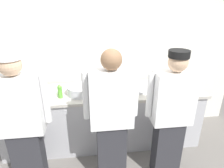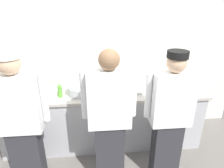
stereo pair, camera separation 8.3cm
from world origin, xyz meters
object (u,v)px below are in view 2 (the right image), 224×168
(plate_stack_front, at_px, (51,92))
(ramekin_red_sauce, at_px, (127,88))
(chef_far_right, at_px, (170,116))
(plate_stack_rear, at_px, (185,88))
(chef_near_left, at_px, (21,122))
(squeeze_bottle_secondary, at_px, (10,92))
(deli_cup, at_px, (110,83))
(sheet_tray, at_px, (150,89))
(ramekin_orange_sauce, at_px, (96,87))
(squeeze_bottle_primary, at_px, (60,91))
(ramekin_green_sauce, at_px, (133,93))
(chefs_knife, at_px, (29,90))
(squeeze_bottle_spare, at_px, (170,77))
(ramekin_yellow_sauce, at_px, (34,97))
(chef_center, at_px, (109,118))
(mixing_bowl_steel, at_px, (81,90))

(plate_stack_front, xyz_separation_m, ramekin_red_sauce, (1.08, 0.05, -0.00))
(chef_far_right, height_order, plate_stack_rear, chef_far_right)
(plate_stack_front, bearing_deg, chef_near_left, -105.16)
(squeeze_bottle_secondary, bearing_deg, deli_cup, 12.55)
(sheet_tray, bearing_deg, ramekin_orange_sauce, 172.37)
(sheet_tray, xyz_separation_m, ramekin_red_sauce, (-0.34, 0.04, 0.01))
(squeeze_bottle_primary, height_order, ramekin_green_sauce, squeeze_bottle_primary)
(squeeze_bottle_primary, bearing_deg, chefs_knife, 152.72)
(chefs_knife, bearing_deg, squeeze_bottle_spare, 2.59)
(ramekin_yellow_sauce, relative_size, chefs_knife, 0.30)
(chef_far_right, height_order, squeeze_bottle_primary, chef_far_right)
(chef_far_right, xyz_separation_m, plate_stack_rear, (0.46, 0.64, 0.05))
(chef_center, distance_m, sheet_tray, 0.96)
(ramekin_red_sauce, relative_size, ramekin_green_sauce, 0.96)
(sheet_tray, height_order, chefs_knife, sheet_tray)
(squeeze_bottle_spare, height_order, ramekin_green_sauce, squeeze_bottle_spare)
(squeeze_bottle_primary, distance_m, ramekin_red_sauce, 0.95)
(plate_stack_front, relative_size, squeeze_bottle_spare, 1.14)
(ramekin_yellow_sauce, bearing_deg, plate_stack_front, 30.94)
(squeeze_bottle_primary, relative_size, squeeze_bottle_spare, 0.93)
(ramekin_green_sauce, xyz_separation_m, deli_cup, (-0.29, 0.37, 0.02))
(chef_center, bearing_deg, deli_cup, 84.77)
(squeeze_bottle_primary, relative_size, ramekin_green_sauce, 2.12)
(chef_center, bearing_deg, ramekin_green_sauce, 55.93)
(plate_stack_rear, distance_m, squeeze_bottle_primary, 1.78)
(chef_center, height_order, chefs_knife, chef_center)
(plate_stack_rear, relative_size, ramekin_green_sauce, 2.48)
(chef_near_left, relative_size, chefs_knife, 6.06)
(ramekin_green_sauce, bearing_deg, plate_stack_front, 172.82)
(mixing_bowl_steel, bearing_deg, plate_stack_rear, -0.56)
(mixing_bowl_steel, height_order, squeeze_bottle_primary, squeeze_bottle_primary)
(chef_far_right, relative_size, ramekin_green_sauce, 17.54)
(mixing_bowl_steel, distance_m, sheet_tray, 1.01)
(squeeze_bottle_primary, xyz_separation_m, deli_cup, (0.71, 0.33, -0.05))
(squeeze_bottle_primary, distance_m, deli_cup, 0.78)
(ramekin_red_sauce, bearing_deg, chef_far_right, -62.20)
(ramekin_red_sauce, distance_m, ramekin_green_sauce, 0.20)
(squeeze_bottle_secondary, height_order, ramekin_red_sauce, squeeze_bottle_secondary)
(plate_stack_rear, height_order, squeeze_bottle_primary, squeeze_bottle_primary)
(mixing_bowl_steel, bearing_deg, chef_near_left, -131.91)
(chef_center, relative_size, mixing_bowl_steel, 4.50)
(plate_stack_rear, xyz_separation_m, chefs_knife, (-2.28, 0.19, -0.03))
(ramekin_orange_sauce, xyz_separation_m, ramekin_green_sauce, (0.51, -0.25, -0.00))
(chef_near_left, height_order, plate_stack_front, chef_near_left)
(chef_far_right, relative_size, plate_stack_front, 6.74)
(squeeze_bottle_primary, relative_size, deli_cup, 2.19)
(squeeze_bottle_spare, height_order, chefs_knife, squeeze_bottle_spare)
(ramekin_red_sauce, bearing_deg, plate_stack_rear, -5.95)
(chefs_knife, bearing_deg, chef_center, -37.05)
(sheet_tray, distance_m, ramekin_orange_sauce, 0.80)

